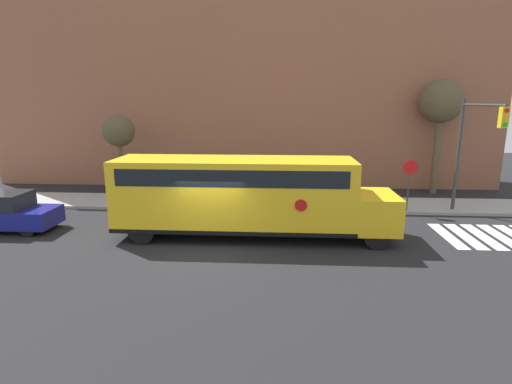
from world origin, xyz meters
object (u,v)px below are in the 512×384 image
(stop_sign, at_px, (409,178))
(tree_near_sidewalk, at_px, (119,132))
(school_bus, at_px, (244,193))
(parked_car, at_px, (4,212))
(tree_far_sidewalk, at_px, (441,104))
(traffic_light, at_px, (472,141))

(stop_sign, relative_size, tree_near_sidewalk, 0.57)
(school_bus, bearing_deg, tree_near_sidewalk, 137.26)
(parked_car, distance_m, tree_far_sidewalk, 22.75)
(stop_sign, xyz_separation_m, tree_far_sidewalk, (2.92, 4.68, 3.47))
(traffic_light, xyz_separation_m, tree_near_sidewalk, (-17.83, 4.26, -0.02))
(parked_car, height_order, traffic_light, traffic_light)
(parked_car, relative_size, tree_near_sidewalk, 0.91)
(school_bus, bearing_deg, parked_car, 178.96)
(school_bus, distance_m, tree_far_sidewalk, 13.99)
(parked_car, height_order, stop_sign, stop_sign)
(parked_car, xyz_separation_m, stop_sign, (17.76, 3.73, 0.94))
(school_bus, xyz_separation_m, traffic_light, (9.91, 3.05, 1.82))
(school_bus, xyz_separation_m, stop_sign, (7.59, 3.91, -0.08))
(tree_near_sidewalk, bearing_deg, parked_car, -107.51)
(school_bus, relative_size, stop_sign, 4.18)
(school_bus, distance_m, tree_near_sidewalk, 10.93)
(parked_car, bearing_deg, tree_far_sidewalk, 22.12)
(parked_car, relative_size, traffic_light, 0.77)
(tree_near_sidewalk, bearing_deg, tree_far_sidewalk, 3.95)
(school_bus, height_order, tree_far_sidewalk, tree_far_sidewalk)
(school_bus, distance_m, parked_car, 10.22)
(tree_far_sidewalk, bearing_deg, parked_car, -157.88)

